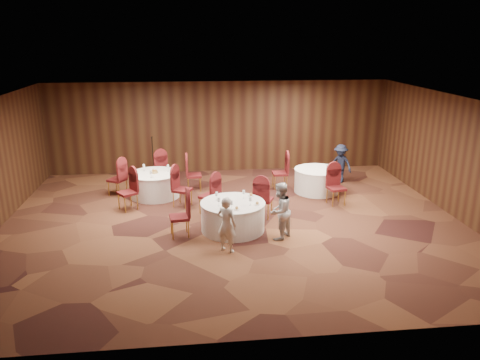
{
  "coord_description": "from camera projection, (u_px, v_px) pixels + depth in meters",
  "views": [
    {
      "loc": [
        -1.08,
        -11.39,
        4.72
      ],
      "look_at": [
        0.2,
        0.2,
        1.1
      ],
      "focal_mm": 35.0,
      "sensor_mm": 36.0,
      "label": 1
    }
  ],
  "objects": [
    {
      "name": "ground",
      "position": [
        233.0,
        222.0,
        12.32
      ],
      "size": [
        12.0,
        12.0,
        0.0
      ],
      "primitive_type": "plane",
      "color": "black",
      "rests_on": "ground"
    },
    {
      "name": "tabletop_left",
      "position": [
        154.0,
        171.0,
        14.07
      ],
      "size": [
        0.81,
        0.81,
        0.22
      ],
      "color": "silver",
      "rests_on": "table_left"
    },
    {
      "name": "table_right",
      "position": [
        317.0,
        180.0,
        14.63
      ],
      "size": [
        1.43,
        1.43,
        0.74
      ],
      "color": "silver",
      "rests_on": "ground"
    },
    {
      "name": "table_left",
      "position": [
        155.0,
        185.0,
        14.21
      ],
      "size": [
        1.52,
        1.52,
        0.74
      ],
      "color": "silver",
      "rests_on": "ground"
    },
    {
      "name": "mic_stand",
      "position": [
        153.0,
        167.0,
        15.9
      ],
      "size": [
        0.24,
        0.24,
        1.48
      ],
      "color": "black",
      "rests_on": "ground"
    },
    {
      "name": "woman_a",
      "position": [
        227.0,
        224.0,
        10.49
      ],
      "size": [
        0.57,
        0.53,
        1.31
      ],
      "primitive_type": "imported",
      "rotation": [
        0.0,
        0.0,
        2.55
      ],
      "color": "silver",
      "rests_on": "ground"
    },
    {
      "name": "chairs_left",
      "position": [
        156.0,
        181.0,
        14.18
      ],
      "size": [
        2.98,
        3.06,
        1.0
      ],
      "color": "#430D14",
      "rests_on": "ground"
    },
    {
      "name": "tabletop_main",
      "position": [
        239.0,
        200.0,
        11.52
      ],
      "size": [
        1.08,
        1.09,
        0.22
      ],
      "color": "silver",
      "rests_on": "table_main"
    },
    {
      "name": "woman_b",
      "position": [
        280.0,
        211.0,
        11.15
      ],
      "size": [
        0.86,
        0.87,
        1.41
      ],
      "primitive_type": "imported",
      "rotation": [
        0.0,
        0.0,
        3.96
      ],
      "color": "#B7B7BC",
      "rests_on": "ground"
    },
    {
      "name": "chairs_right",
      "position": [
        307.0,
        180.0,
        14.23
      ],
      "size": [
        1.9,
        2.25,
        1.0
      ],
      "color": "#430D14",
      "rests_on": "ground"
    },
    {
      "name": "tabletop_right",
      "position": [
        327.0,
        166.0,
        14.27
      ],
      "size": [
        0.08,
        0.08,
        0.22
      ],
      "color": "silver",
      "rests_on": "table_right"
    },
    {
      "name": "chairs_main",
      "position": [
        219.0,
        204.0,
        12.24
      ],
      "size": [
        2.86,
        2.11,
        1.0
      ],
      "color": "#430D14",
      "rests_on": "ground"
    },
    {
      "name": "room_shell",
      "position": [
        233.0,
        150.0,
        11.74
      ],
      "size": [
        12.0,
        12.0,
        12.0
      ],
      "color": "silver",
      "rests_on": "ground"
    },
    {
      "name": "table_main",
      "position": [
        233.0,
        216.0,
        11.73
      ],
      "size": [
        1.62,
        1.62,
        0.74
      ],
      "color": "silver",
      "rests_on": "ground"
    },
    {
      "name": "man_c",
      "position": [
        340.0,
        164.0,
        15.5
      ],
      "size": [
        0.92,
        0.94,
        1.29
      ],
      "primitive_type": "imported",
      "rotation": [
        0.0,
        0.0,
        5.45
      ],
      "color": "black",
      "rests_on": "ground"
    }
  ]
}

